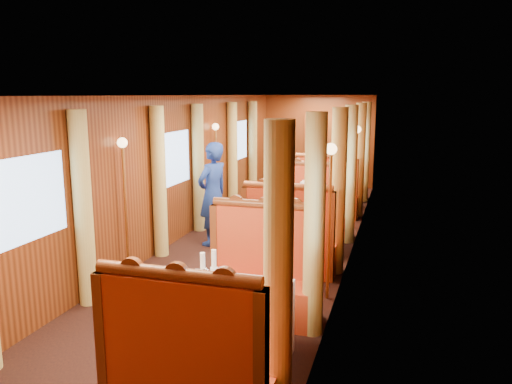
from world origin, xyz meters
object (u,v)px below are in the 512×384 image
at_px(banquette_far_aft, 338,181).
at_px(teapot_left, 206,281).
at_px(tea_tray, 226,286).
at_px(passenger, 312,198).
at_px(fruit_plate, 261,292).
at_px(table_near, 233,324).
at_px(rose_vase_mid, 304,196).
at_px(banquette_near_aft, 261,281).
at_px(teapot_back, 222,276).
at_px(table_far, 333,190).
at_px(steward, 213,194).
at_px(banquette_near_fwd, 189,376).
at_px(table_mid, 303,230).
at_px(rose_vase_far, 333,166).
at_px(banquette_mid_fwd, 290,245).
at_px(banquette_far_fwd, 326,197).
at_px(teapot_right, 225,284).
at_px(banquette_mid_aft, 314,213).

bearing_deg(banquette_far_aft, teapot_left, -91.52).
height_order(tea_tray, passenger, passenger).
bearing_deg(fruit_plate, table_near, 161.45).
bearing_deg(rose_vase_mid, banquette_near_aft, -90.05).
relative_size(table_near, banquette_far_aft, 0.78).
bearing_deg(teapot_left, teapot_back, 68.56).
relative_size(table_far, teapot_left, 5.85).
bearing_deg(tea_tray, steward, 112.92).
relative_size(banquette_near_fwd, banquette_far_aft, 1.00).
height_order(table_mid, rose_vase_far, rose_vase_far).
bearing_deg(rose_vase_mid, table_far, 90.04).
xyz_separation_m(banquette_near_fwd, teapot_back, (-0.13, 1.10, 0.38)).
distance_m(banquette_mid_fwd, banquette_far_fwd, 3.50).
relative_size(tea_tray, passenger, 0.45).
bearing_deg(passenger, table_mid, -90.00).
relative_size(table_far, banquette_far_aft, 0.78).
bearing_deg(table_mid, passenger, 90.00).
bearing_deg(teapot_back, banquette_mid_fwd, 71.15).
height_order(table_near, rose_vase_mid, rose_vase_mid).
distance_m(rose_vase_mid, passenger, 0.81).
bearing_deg(steward, teapot_right, 45.61).
distance_m(banquette_far_fwd, rose_vase_far, 1.14).
bearing_deg(banquette_near_fwd, banquette_near_aft, 90.00).
bearing_deg(rose_vase_far, banquette_mid_fwd, -89.84).
distance_m(table_near, banquette_near_fwd, 1.02).
relative_size(table_mid, banquette_far_aft, 0.78).
distance_m(banquette_mid_fwd, rose_vase_far, 4.55).
xyz_separation_m(banquette_mid_fwd, banquette_far_aft, (0.00, 5.53, 0.00)).
bearing_deg(teapot_right, passenger, 108.51).
distance_m(banquette_far_aft, fruit_plate, 8.13).
bearing_deg(banquette_near_aft, table_far, 90.00).
height_order(teapot_left, teapot_back, teapot_left).
bearing_deg(teapot_right, banquette_mid_fwd, 108.23).
bearing_deg(fruit_plate, banquette_far_fwd, 92.86).
bearing_deg(passenger, banquette_near_aft, -90.00).
xyz_separation_m(table_near, banquette_near_aft, (0.00, 1.01, 0.05)).
height_order(banquette_far_aft, teapot_right, banquette_far_aft).
bearing_deg(table_near, teapot_back, 147.61).
relative_size(banquette_near_fwd, banquette_far_fwd, 1.00).
relative_size(teapot_right, fruit_plate, 0.69).
relative_size(banquette_near_fwd, banquette_mid_aft, 1.00).
bearing_deg(teapot_back, table_mid, 72.09).
xyz_separation_m(banquette_far_aft, passenger, (-0.00, -3.73, 0.32)).
relative_size(table_mid, banquette_mid_aft, 0.78).
relative_size(fruit_plate, rose_vase_mid, 0.58).
distance_m(banquette_near_aft, teapot_left, 1.22).
xyz_separation_m(banquette_mid_aft, tea_tray, (-0.06, -4.53, 0.33)).
distance_m(teapot_left, teapot_right, 0.19).
height_order(teapot_right, steward, steward).
height_order(banquette_mid_fwd, steward, steward).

